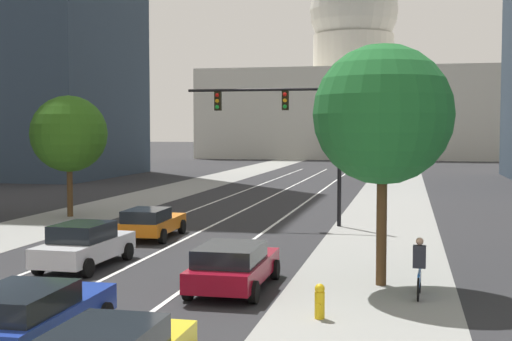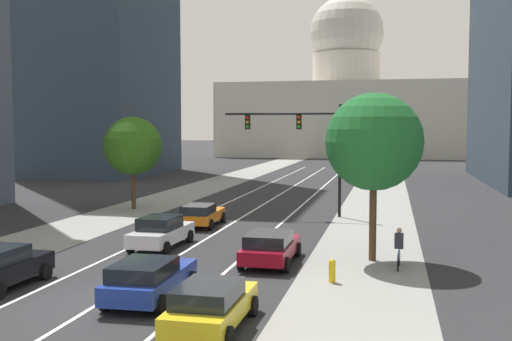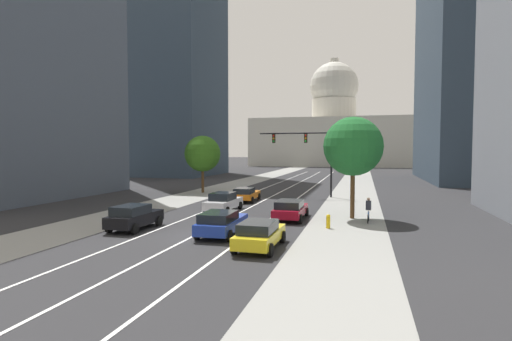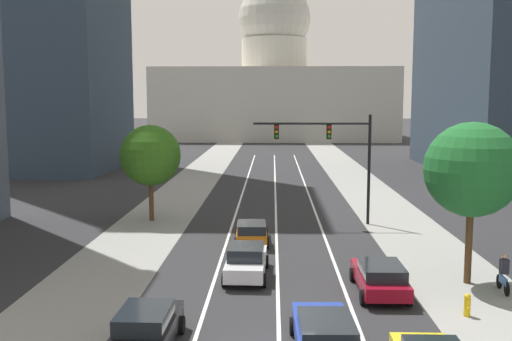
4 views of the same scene
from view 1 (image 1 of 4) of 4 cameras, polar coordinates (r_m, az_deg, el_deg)
name	(u,v)px [view 1 (image 1 of 4)]	position (r m, az deg, el deg)	size (l,w,h in m)	color
ground_plane	(283,191)	(54.42, 2.22, -1.68)	(400.00, 400.00, 0.00)	#2B2B2D
sidewalk_left	(158,195)	(51.81, -8.00, -1.96)	(5.07, 130.00, 0.01)	gray
sidewalk_right	(391,199)	(48.62, 11.03, -2.34)	(5.07, 130.00, 0.01)	gray
lane_stripe_left	(188,212)	(40.62, -5.63, -3.41)	(0.16, 90.00, 0.01)	white
lane_stripe_center	(237,213)	(39.81, -1.57, -3.53)	(0.16, 90.00, 0.01)	white
lane_stripe_right	(288,215)	(39.21, 2.63, -3.64)	(0.16, 90.00, 0.01)	white
capitol_building	(353,98)	(123.68, 7.94, 5.93)	(49.10, 29.62, 34.21)	beige
car_crimson	(233,265)	(20.99, -1.88, -7.76)	(2.12, 4.70, 1.42)	maroon
car_orange	(152,222)	(30.98, -8.53, -4.20)	(2.08, 4.37, 1.39)	orange
car_white	(85,245)	(25.08, -13.87, -5.92)	(2.09, 4.65, 1.57)	silver
car_blue	(31,314)	(16.30, -17.92, -11.15)	(2.19, 4.74, 1.45)	#1E389E
traffic_signal_mast	(292,121)	(34.80, 3.00, 4.10)	(7.87, 0.39, 7.40)	black
fire_hydrant	(320,301)	(18.01, 5.24, -10.60)	(0.26, 0.35, 0.91)	yellow
cyclist	(419,268)	(20.65, 13.23, -7.77)	(0.38, 1.70, 1.72)	black
street_tree_near_right	(383,115)	(21.59, 10.34, 4.51)	(4.30, 4.30, 7.42)	#51381E
street_tree_mid_left	(69,134)	(39.50, -15.07, 2.91)	(4.19, 4.19, 6.67)	#51381E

